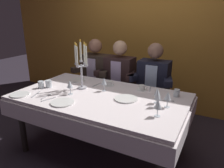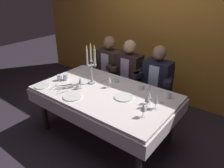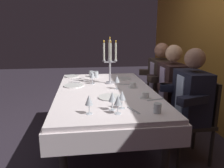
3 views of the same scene
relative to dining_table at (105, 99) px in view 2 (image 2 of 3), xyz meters
The scene contains 28 objects.
ground_plane 0.62m from the dining_table, ahead, with size 12.00×12.00×0.00m, color #2F2832.
back_wall 1.81m from the dining_table, 90.00° to the left, with size 6.00×0.12×2.70m, color #C78330.
dining_table is the anchor object (origin of this frame).
candelabra 0.51m from the dining_table, 164.00° to the left, with size 0.19×0.19×0.60m.
dinner_plate_0 0.91m from the dining_table, 151.72° to the right, with size 0.21×0.21×0.01m, color white.
dinner_plate_1 0.46m from the dining_table, 120.72° to the right, with size 0.24×0.24×0.01m, color white.
dinner_plate_2 0.64m from the dining_table, 150.33° to the left, with size 0.21×0.21×0.01m, color white.
dinner_plate_3 0.33m from the dining_table, ahead, with size 0.25×0.25×0.01m, color white.
wine_glass_0 0.70m from the dining_table, ahead, with size 0.07×0.07×0.16m.
wine_glass_1 0.78m from the dining_table, ahead, with size 0.07×0.07×0.16m.
wine_glass_2 0.27m from the dining_table, 101.64° to the left, with size 0.07×0.07×0.16m.
wine_glass_3 0.41m from the dining_table, 156.41° to the right, with size 0.07×0.07×0.16m.
wine_glass_4 0.67m from the dining_table, ahead, with size 0.07×0.07×0.16m.
wine_glass_5 0.78m from the dining_table, 16.19° to the right, with size 0.07×0.07×0.16m.
water_tumbler_0 0.79m from the dining_table, 169.99° to the right, with size 0.07×0.07×0.09m, color silver.
water_tumbler_1 0.86m from the dining_table, 25.04° to the left, with size 0.06×0.06×0.08m, color silver.
water_tumbler_2 0.72m from the dining_table, behind, with size 0.08×0.08×0.09m, color silver.
coffee_cup_0 0.54m from the dining_table, 46.29° to the left, with size 0.13×0.12×0.06m.
coffee_cup_1 0.37m from the dining_table, 101.01° to the left, with size 0.13×0.12×0.06m.
spoon_0 0.38m from the dining_table, 127.56° to the left, with size 0.17×0.02×0.01m, color #B7B7BC.
knife_1 0.74m from the dining_table, 152.79° to the right, with size 0.19×0.02×0.01m, color #B7B7BC.
knife_2 0.64m from the dining_table, 46.58° to the left, with size 0.19×0.02×0.01m, color #B7B7BC.
knife_3 0.72m from the dining_table, 13.89° to the left, with size 0.19×0.02×0.01m, color #B7B7BC.
spoon_4 0.57m from the dining_table, 138.17° to the right, with size 0.17×0.02×0.01m, color #B7B7BC.
fork_5 0.61m from the dining_table, 147.22° to the right, with size 0.17×0.02×0.01m, color #B7B7BC.
seated_diner_0 1.08m from the dining_table, 124.45° to the left, with size 0.63×0.48×1.24m.
seated_diner_1 0.91m from the dining_table, 101.71° to the left, with size 0.63×0.48×1.24m.
seated_diner_2 0.96m from the dining_table, 68.73° to the left, with size 0.63×0.48×1.24m.
Camera 2 is at (1.66, -1.99, 2.09)m, focal length 34.46 mm.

